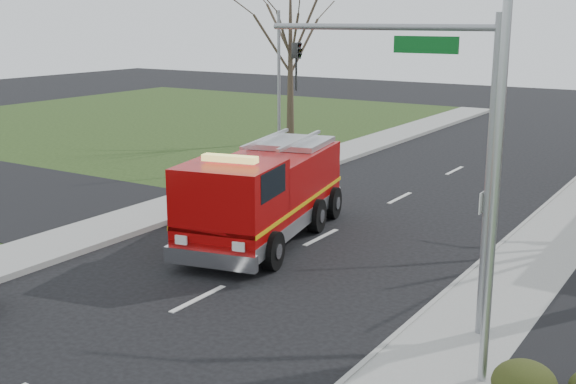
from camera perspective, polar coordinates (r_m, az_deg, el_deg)
The scene contains 8 objects.
ground at distance 17.94m, azimuth -7.11°, elevation -8.40°, with size 120.00×120.00×0.00m, color black.
sidewalk_right at distance 15.04m, azimuth 11.93°, elevation -12.80°, with size 2.40×80.00×0.15m, color gray.
sidewalk_left at distance 22.19m, azimuth -19.61°, elevation -4.55°, with size 2.40×80.00×0.15m, color gray.
bare_tree_left at distance 38.75m, azimuth 0.19°, elevation 11.95°, with size 4.50×4.50×9.00m.
traffic_signal_mast at distance 15.39m, azimuth 11.32°, elevation 5.94°, with size 5.29×0.18×6.80m.
streetlight_pole at distance 12.92m, azimuth 16.00°, elevation 3.55°, with size 1.48×0.16×8.40m.
utility_pole_far at distance 32.12m, azimuth -0.72°, elevation 7.92°, with size 0.14×0.14×7.00m, color gray.
fire_engine at distance 22.07m, azimuth -1.92°, elevation -0.29°, with size 4.20×7.98×3.07m.
Camera 1 is at (10.72, -12.73, 6.70)m, focal length 45.00 mm.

